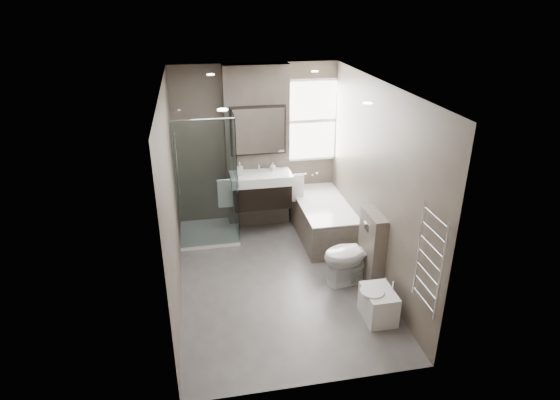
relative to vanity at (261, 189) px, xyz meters
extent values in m
cube|color=#544F4D|center=(0.00, -1.43, -0.77)|extent=(2.65, 3.85, 0.05)
cube|color=silver|center=(0.00, -1.43, 1.88)|extent=(2.65, 3.85, 0.05)
cube|color=#5E5449|center=(0.00, 0.50, 0.56)|extent=(2.65, 0.05, 2.60)
cube|color=#5E5449|center=(0.00, -3.35, 0.56)|extent=(2.65, 0.05, 2.60)
cube|color=#5E5449|center=(-1.32, -1.43, 0.56)|extent=(0.05, 3.85, 2.60)
cube|color=#5E5449|center=(1.32, -1.43, 0.56)|extent=(0.05, 3.85, 2.60)
cube|color=#595046|center=(0.00, 0.35, 0.56)|extent=(1.00, 0.25, 2.60)
cube|color=black|center=(0.00, 0.00, -0.08)|extent=(0.90, 0.45, 0.38)
cube|color=white|center=(0.00, 0.00, 0.18)|extent=(0.95, 0.47, 0.15)
cylinder|color=silver|center=(0.00, 0.17, 0.32)|extent=(0.03, 0.03, 0.12)
cylinder|color=silver|center=(0.00, 0.11, 0.37)|extent=(0.02, 0.12, 0.02)
cube|color=black|center=(0.00, 0.19, 0.89)|extent=(0.86, 0.06, 0.76)
cube|color=white|center=(0.00, 0.15, 0.89)|extent=(0.80, 0.02, 0.70)
cube|color=silver|center=(-0.56, -0.02, -0.02)|extent=(0.24, 0.06, 0.44)
cube|color=silver|center=(0.56, -0.02, -0.02)|extent=(0.24, 0.06, 0.44)
cube|color=white|center=(-0.85, 0.02, -0.71)|extent=(0.90, 0.90, 0.06)
cube|color=white|center=(-0.85, -0.42, 0.29)|extent=(0.88, 0.01, 1.94)
cube|color=white|center=(-0.41, 0.02, 0.29)|extent=(0.01, 0.88, 1.94)
cylinder|color=silver|center=(-1.25, 0.02, 0.51)|extent=(0.02, 0.02, 1.00)
cube|color=#595046|center=(0.93, -0.33, -0.47)|extent=(0.75, 1.60, 0.55)
cube|color=white|center=(0.93, -0.33, -0.19)|extent=(0.75, 1.60, 0.03)
cube|color=white|center=(0.93, -0.33, -0.25)|extent=(0.61, 1.42, 0.12)
cube|color=white|center=(0.90, 0.45, 0.93)|extent=(0.98, 0.04, 1.33)
cube|color=white|center=(0.90, 0.43, 0.93)|extent=(0.90, 0.01, 1.25)
cube|color=white|center=(0.90, 0.42, 0.93)|extent=(0.90, 0.01, 0.05)
imported|color=white|center=(0.97, -1.65, -0.33)|extent=(0.86, 0.57, 0.82)
cube|color=#595046|center=(1.21, -1.68, -0.24)|extent=(0.18, 0.55, 1.00)
cube|color=silver|center=(1.11, -1.68, 0.08)|extent=(0.01, 0.16, 0.11)
cube|color=white|center=(1.02, -2.45, -0.55)|extent=(0.34, 0.47, 0.38)
cylinder|color=white|center=(0.93, -2.45, -0.37)|extent=(0.28, 0.28, 0.05)
cylinder|color=silver|center=(1.18, -2.45, -0.29)|extent=(0.02, 0.02, 0.10)
cylinder|color=silver|center=(1.25, -3.26, 0.38)|extent=(0.03, 0.03, 1.10)
cylinder|color=silver|center=(1.25, -2.80, 0.38)|extent=(0.03, 0.03, 1.10)
cube|color=silver|center=(1.25, -3.03, 0.38)|extent=(0.02, 0.46, 1.00)
imported|color=white|center=(-0.32, 0.00, 0.36)|extent=(0.09, 0.09, 0.20)
imported|color=white|center=(0.21, 0.13, 0.32)|extent=(0.10, 0.10, 0.13)
camera|label=1|loc=(-0.98, -6.69, 2.85)|focal=30.00mm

